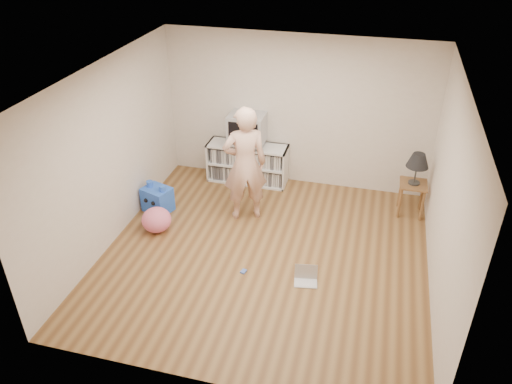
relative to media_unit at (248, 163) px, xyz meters
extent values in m
plane|color=brown|center=(0.81, -2.04, -0.35)|extent=(4.50, 4.50, 0.00)
cube|color=beige|center=(0.81, 0.21, 0.95)|extent=(4.50, 0.02, 2.60)
cube|color=beige|center=(0.81, -4.29, 0.95)|extent=(4.50, 0.02, 2.60)
cube|color=beige|center=(-1.44, -2.04, 0.95)|extent=(0.02, 4.50, 2.60)
cube|color=beige|center=(3.06, -2.04, 0.95)|extent=(0.02, 4.50, 2.60)
cube|color=white|center=(0.81, -2.04, 2.25)|extent=(4.50, 4.50, 0.01)
cube|color=white|center=(0.00, 0.19, 0.00)|extent=(1.40, 0.03, 0.70)
cube|color=white|center=(-0.68, -0.02, 0.00)|extent=(0.03, 0.45, 0.70)
cube|color=white|center=(0.68, -0.02, 0.00)|extent=(0.03, 0.45, 0.70)
cube|color=white|center=(0.00, -0.02, -0.33)|extent=(1.40, 0.45, 0.03)
cube|color=white|center=(0.00, -0.02, 0.00)|extent=(1.34, 0.45, 0.03)
cube|color=white|center=(0.00, -0.02, 0.33)|extent=(1.40, 0.45, 0.03)
cube|color=silver|center=(0.00, -0.02, 0.00)|extent=(1.26, 0.36, 0.64)
cube|color=gray|center=(0.00, -0.02, 0.39)|extent=(0.45, 0.35, 0.07)
cube|color=#A9A9AE|center=(0.00, -0.02, 0.67)|extent=(0.60, 0.52, 0.50)
cube|color=black|center=(0.00, -0.28, 0.67)|extent=(0.50, 0.01, 0.40)
cylinder|color=brown|center=(2.63, -0.56, -0.09)|extent=(0.04, 0.04, 0.52)
cylinder|color=brown|center=(2.97, -0.56, -0.09)|extent=(0.04, 0.04, 0.52)
cylinder|color=brown|center=(2.63, -0.22, -0.09)|extent=(0.04, 0.04, 0.52)
cylinder|color=brown|center=(2.97, -0.22, -0.09)|extent=(0.04, 0.04, 0.52)
cube|color=brown|center=(2.80, -0.39, 0.19)|extent=(0.42, 0.42, 0.03)
cylinder|color=#333333|center=(2.80, -0.39, 0.21)|extent=(0.18, 0.18, 0.02)
cylinder|color=#333333|center=(2.80, -0.39, 0.39)|extent=(0.02, 0.02, 0.32)
imported|color=beige|center=(0.27, -1.13, 0.58)|extent=(0.80, 0.68, 1.85)
cube|color=silver|center=(1.48, -2.48, -0.34)|extent=(0.33, 0.26, 0.01)
cube|color=silver|center=(1.46, -2.38, -0.24)|extent=(0.31, 0.11, 0.20)
cube|color=black|center=(1.46, -2.38, -0.24)|extent=(0.27, 0.09, 0.16)
cube|color=#4B69C8|center=(0.62, -2.47, -0.34)|extent=(0.09, 0.10, 0.02)
cube|color=blue|center=(-1.14, -1.33, -0.15)|extent=(0.52, 0.46, 0.41)
cylinder|color=blue|center=(-1.27, -1.28, 0.10)|extent=(0.10, 0.10, 0.09)
cylinder|color=blue|center=(-1.02, -1.37, 0.10)|extent=(0.10, 0.10, 0.09)
sphere|color=black|center=(-1.28, -1.47, -0.10)|extent=(0.07, 0.07, 0.07)
sphere|color=black|center=(-1.13, -1.52, -0.10)|extent=(0.07, 0.07, 0.07)
ellipsoid|color=#DD6385|center=(-0.93, -1.85, -0.16)|extent=(0.59, 0.59, 0.38)
camera|label=1|loc=(2.11, -7.53, 4.08)|focal=35.00mm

